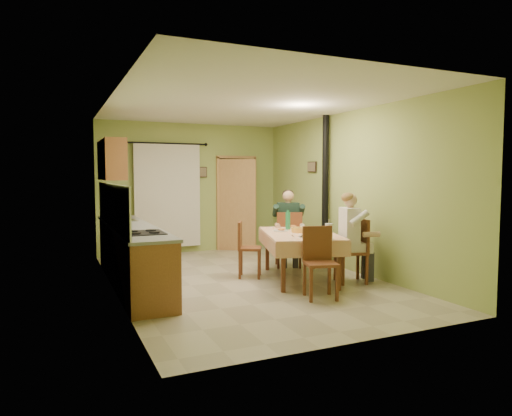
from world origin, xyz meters
name	(u,v)px	position (x,y,z in m)	size (l,w,h in m)	color
floor	(244,280)	(0.00, 0.00, 0.00)	(4.00, 6.00, 0.01)	tan
room_shell	(244,167)	(0.00, 0.00, 1.82)	(4.04, 6.04, 2.82)	#9AAD58
kitchen_run	(132,254)	(-1.71, 0.40, 0.48)	(0.64, 3.64, 1.56)	brown
upper_cabinets	(111,160)	(-1.82, 1.70, 1.95)	(0.35, 1.40, 0.70)	brown
curtain	(168,195)	(-0.55, 2.90, 1.26)	(1.70, 0.07, 2.22)	black
doorway	(237,203)	(1.02, 2.87, 1.05)	(0.96, 0.50, 2.15)	black
dining_table	(300,256)	(0.84, -0.31, 0.38)	(1.59, 2.07, 0.76)	tan
tableware	(303,230)	(0.84, -0.40, 0.81)	(0.63, 1.60, 0.33)	white
chair_far	(288,251)	(1.16, 0.67, 0.29)	(0.59, 0.59, 1.02)	brown
chair_near	(320,277)	(0.54, -1.42, 0.29)	(0.52, 0.52, 0.98)	brown
chair_right	(352,264)	(1.48, -0.83, 0.29)	(0.54, 0.54, 1.00)	brown
chair_left	(249,260)	(0.15, 0.16, 0.29)	(0.50, 0.50, 0.92)	brown
man_far	(288,219)	(1.16, 0.68, 0.88)	(0.65, 0.59, 1.39)	#192D23
man_right	(351,227)	(1.47, -0.83, 0.88)	(0.56, 0.64, 1.39)	silver
stove_flue	(325,210)	(1.90, 0.60, 1.02)	(0.24, 0.24, 2.80)	black
picture_back	(203,172)	(0.25, 2.97, 1.75)	(0.19, 0.03, 0.23)	black
picture_right	(312,167)	(1.97, 1.20, 1.85)	(0.03, 0.31, 0.21)	brown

